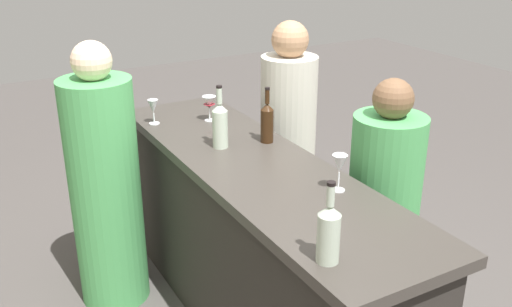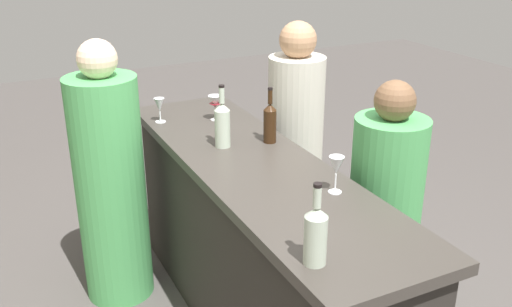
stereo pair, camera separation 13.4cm
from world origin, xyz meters
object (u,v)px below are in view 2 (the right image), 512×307
object	(u,v)px
wine_bottle_leftmost_clear_pale	(316,234)
person_left_guest	(383,227)
wine_glass_near_center	(215,102)
person_server_behind	(111,186)
wine_glass_near_left	(336,167)
wine_glass_near_right	(159,106)
wine_bottle_second_left_amber_brown	(270,122)
wine_bottle_center_clear_pale	(222,124)
person_center_guest	(295,151)

from	to	relation	value
wine_bottle_leftmost_clear_pale	person_left_guest	bearing A→B (deg)	-53.59
wine_glass_near_center	person_server_behind	size ratio (longest dim) A/B	0.10
wine_bottle_leftmost_clear_pale	person_server_behind	xyz separation A→B (m)	(1.55, 0.36, -0.41)
wine_glass_near_left	wine_glass_near_right	distance (m)	1.28
wine_glass_near_left	wine_glass_near_center	bearing A→B (deg)	4.55
wine_glass_near_left	person_left_guest	distance (m)	0.64
wine_glass_near_left	wine_bottle_leftmost_clear_pale	bearing A→B (deg)	139.20
wine_bottle_second_left_amber_brown	wine_bottle_leftmost_clear_pale	bearing A→B (deg)	159.87
wine_bottle_second_left_amber_brown	wine_glass_near_center	distance (m)	0.47
wine_glass_near_right	person_left_guest	distance (m)	1.41
wine_bottle_center_clear_pale	person_center_guest	world-z (taller)	person_center_guest
wine_glass_near_center	person_server_behind	world-z (taller)	person_server_behind
wine_bottle_second_left_amber_brown	wine_bottle_center_clear_pale	xyz separation A→B (m)	(0.05, 0.25, 0.01)
wine_bottle_second_left_amber_brown	person_server_behind	size ratio (longest dim) A/B	0.19
wine_glass_near_right	person_server_behind	size ratio (longest dim) A/B	0.09
wine_bottle_center_clear_pale	wine_glass_near_center	distance (m)	0.42
wine_bottle_second_left_amber_brown	wine_glass_near_right	distance (m)	0.70
wine_bottle_center_clear_pale	wine_glass_near_center	bearing A→B (deg)	-17.71
person_left_guest	person_center_guest	distance (m)	0.95
wine_glass_near_left	person_left_guest	bearing A→B (deg)	-70.38
person_left_guest	person_center_guest	xyz separation A→B (m)	(0.94, -0.03, 0.07)
wine_glass_near_left	person_left_guest	xyz separation A→B (m)	(0.14, -0.41, -0.47)
wine_bottle_center_clear_pale	person_left_guest	bearing A→B (deg)	-132.01
wine_glass_near_center	person_left_guest	world-z (taller)	person_left_guest
wine_bottle_center_clear_pale	wine_glass_near_left	distance (m)	0.74
person_server_behind	wine_glass_near_left	bearing A→B (deg)	-77.28
wine_glass_near_right	person_center_guest	bearing A→B (deg)	-98.70
wine_glass_near_center	person_center_guest	distance (m)	0.66
wine_bottle_leftmost_clear_pale	wine_bottle_second_left_amber_brown	bearing A→B (deg)	-20.13
wine_bottle_leftmost_clear_pale	person_left_guest	xyz separation A→B (m)	(0.57, -0.77, -0.46)
person_left_guest	person_server_behind	size ratio (longest dim) A/B	0.92
wine_glass_near_right	wine_bottle_leftmost_clear_pale	bearing A→B (deg)	-179.31
wine_bottle_center_clear_pale	wine_glass_near_left	xyz separation A→B (m)	(-0.71, -0.22, -0.00)
wine_glass_near_left	person_center_guest	xyz separation A→B (m)	(1.09, -0.44, -0.40)
wine_bottle_center_clear_pale	wine_bottle_second_left_amber_brown	bearing A→B (deg)	-102.04
wine_bottle_center_clear_pale	person_server_behind	xyz separation A→B (m)	(0.41, 0.51, -0.42)
wine_bottle_leftmost_clear_pale	person_left_guest	size ratio (longest dim) A/B	0.21
wine_bottle_leftmost_clear_pale	person_center_guest	distance (m)	1.76
wine_glass_near_right	person_center_guest	size ratio (longest dim) A/B	0.09
wine_bottle_leftmost_clear_pale	person_server_behind	bearing A→B (deg)	13.10
person_left_guest	wine_glass_near_left	bearing A→B (deg)	23.46
wine_glass_near_left	wine_bottle_center_clear_pale	bearing A→B (deg)	17.10
wine_bottle_leftmost_clear_pale	wine_glass_near_right	distance (m)	1.64
wine_bottle_center_clear_pale	person_center_guest	size ratio (longest dim) A/B	0.21
wine_glass_near_left	person_center_guest	world-z (taller)	person_center_guest
person_left_guest	person_server_behind	xyz separation A→B (m)	(0.97, 1.13, 0.05)
person_center_guest	person_server_behind	bearing A→B (deg)	13.78
wine_glass_near_right	person_left_guest	world-z (taller)	person_left_guest
wine_bottle_leftmost_clear_pale	wine_glass_near_center	bearing A→B (deg)	-10.31
wine_bottle_leftmost_clear_pale	wine_bottle_center_clear_pale	bearing A→B (deg)	-7.57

